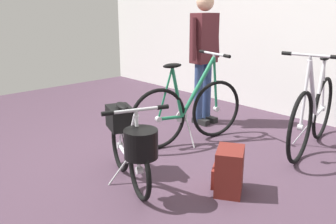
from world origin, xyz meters
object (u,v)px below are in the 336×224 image
at_px(display_bike_right, 313,113).
at_px(backpack_on_floor, 229,171).
at_px(display_bike_left, 189,110).
at_px(visitor_near_wall, 204,51).
at_px(folding_bike_foreground, 130,141).

relative_size(display_bike_right, backpack_on_floor, 4.01).
relative_size(display_bike_left, backpack_on_floor, 3.70).
bearing_deg(visitor_near_wall, backpack_on_floor, -41.66).
xyz_separation_m(folding_bike_foreground, display_bike_right, (0.66, 1.90, -0.00)).
xyz_separation_m(display_bike_right, visitor_near_wall, (-1.41, -0.14, 0.53)).
bearing_deg(backpack_on_floor, folding_bike_foreground, -140.99).
relative_size(display_bike_left, visitor_near_wall, 0.87).
distance_m(display_bike_left, visitor_near_wall, 0.94).
distance_m(display_bike_left, backpack_on_floor, 1.17).
distance_m(folding_bike_foreground, display_bike_left, 1.15).
distance_m(display_bike_left, display_bike_right, 1.31).
bearing_deg(display_bike_left, folding_bike_foreground, -71.46).
bearing_deg(visitor_near_wall, display_bike_left, -60.08).
xyz_separation_m(folding_bike_foreground, display_bike_left, (-0.37, 1.09, -0.03)).
height_order(visitor_near_wall, backpack_on_floor, visitor_near_wall).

